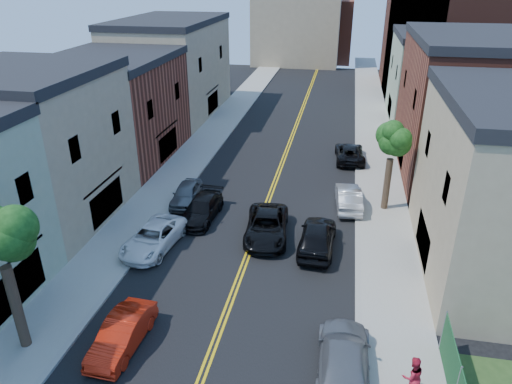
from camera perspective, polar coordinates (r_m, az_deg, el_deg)
The scene contains 23 objects.
sidewalk_left at distance 43.92m, azimuth -6.60°, elevation 5.69°, with size 3.20×100.00×0.15m, color gray.
sidewalk_right at distance 42.19m, azimuth 14.45°, elevation 4.20°, with size 3.20×100.00×0.15m, color gray.
curb_left at distance 43.45m, azimuth -4.39°, elevation 5.56°, with size 0.30×100.00×0.15m, color gray.
curb_right at distance 42.09m, azimuth 12.07°, elevation 4.40°, with size 0.30×100.00×0.15m, color gray.
bldg_left_tan_near at distance 32.43m, azimuth -25.30°, elevation 4.46°, with size 9.00×10.00×9.00m, color #998466.
bldg_left_brick at distance 41.48m, azimuth -16.70°, elevation 9.30°, with size 9.00×12.00×8.00m, color brown.
bldg_left_tan_far at distance 53.78m, azimuth -10.11°, elevation 14.29°, with size 9.00×16.00×9.50m, color #998466.
bldg_right_brick at distance 39.78m, azimuth 24.22°, elevation 8.98°, with size 9.00×14.00×10.00m, color brown.
bldg_right_palegrn at distance 53.30m, azimuth 21.08°, elevation 12.38°, with size 9.00×12.00×8.50m, color gray.
church at distance 67.92m, azimuth 21.57°, elevation 17.38°, with size 16.20×14.20×22.60m.
backdrop_left at distance 82.36m, azimuth 4.90°, elevation 19.20°, with size 14.00×8.00×12.00m, color #998466.
backdrop_center at distance 86.11m, azimuth 7.97°, elevation 18.65°, with size 10.00×8.00×10.00m, color brown.
tree_right_far at distance 30.94m, azimuth 16.38°, elevation 7.45°, with size 4.40×4.40×8.03m.
red_sedan at distance 21.74m, azimuth -15.84°, elevation -16.13°, with size 1.45×4.16×1.37m, color red.
white_pickup at distance 28.01m, azimuth -12.26°, elevation -5.38°, with size 2.31×5.01×1.39m, color white.
grey_car_left at distance 32.92m, azimuth -8.39°, elevation -0.19°, with size 1.64×4.07×1.39m, color #585B60.
black_car_left at distance 30.70m, azimuth -6.58°, elevation -2.06°, with size 1.93×4.74×1.38m, color black.
grey_car_right at distance 20.17m, azimuth 10.55°, elevation -19.13°, with size 2.11×5.18×1.50m, color #5B5D62.
black_car_right at distance 27.42m, azimuth 7.40°, elevation -5.34°, with size 1.99×4.94×1.68m, color black.
silver_car_right at distance 32.51m, azimuth 11.09°, elevation -0.66°, with size 1.56×4.49×1.48m, color #A7A9AF.
dark_car_right_far at distance 40.67m, azimuth 11.24°, elevation 4.65°, with size 2.29×4.97×1.38m, color black.
black_suv_lane at distance 28.44m, azimuth 1.29°, elevation -4.13°, with size 2.47×5.35×1.49m, color black.
pedestrian_right at distance 19.75m, azimuth 18.34°, elevation -20.36°, with size 0.84×0.65×1.73m, color #B51B31.
Camera 1 is at (4.70, 0.57, 14.75)m, focal length 33.17 mm.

